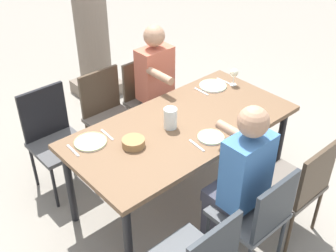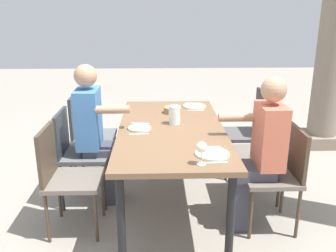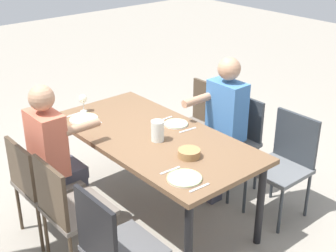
{
  "view_description": "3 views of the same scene",
  "coord_description": "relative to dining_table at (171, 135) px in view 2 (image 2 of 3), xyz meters",
  "views": [
    {
      "loc": [
        -1.92,
        -1.99,
        2.61
      ],
      "look_at": [
        -0.11,
        0.05,
        0.78
      ],
      "focal_mm": 44.65,
      "sensor_mm": 36.0,
      "label": 1
    },
    {
      "loc": [
        3.1,
        -0.13,
        1.8
      ],
      "look_at": [
        -0.0,
        -0.03,
        0.79
      ],
      "focal_mm": 39.53,
      "sensor_mm": 36.0,
      "label": 2
    },
    {
      "loc": [
        -2.76,
        2.18,
        2.48
      ],
      "look_at": [
        -0.09,
        -0.08,
        0.86
      ],
      "focal_mm": 50.83,
      "sensor_mm": 36.0,
      "label": 3
    }
  ],
  "objects": [
    {
      "name": "chair_east_north",
      "position": [
        0.36,
        0.88,
        -0.19
      ],
      "size": [
        0.44,
        0.44,
        0.87
      ],
      "color": "#6A6158",
      "rests_on": "ground"
    },
    {
      "name": "chair_west_north",
      "position": [
        -0.7,
        0.89,
        -0.17
      ],
      "size": [
        0.44,
        0.44,
        0.93
      ],
      "color": "#4F4F50",
      "rests_on": "ground"
    },
    {
      "name": "stone_column_near",
      "position": [
        -1.54,
        2.08,
        0.67
      ],
      "size": [
        0.49,
        0.49,
        2.8
      ],
      "color": "gray",
      "rests_on": "ground"
    },
    {
      "name": "spoon_1",
      "position": [
        0.18,
        -0.28,
        0.07
      ],
      "size": [
        0.02,
        0.17,
        0.01
      ],
      "primitive_type": "cube",
      "rotation": [
        0.0,
        0.0,
        0.04
      ],
      "color": "silver",
      "rests_on": "dining_table"
    },
    {
      "name": "spoon_2",
      "position": [
        0.79,
        0.27,
        0.07
      ],
      "size": [
        0.02,
        0.17,
        0.01
      ],
      "primitive_type": "cube",
      "rotation": [
        0.0,
        0.0,
        0.05
      ],
      "color": "silver",
      "rests_on": "dining_table"
    },
    {
      "name": "wine_glass_2",
      "position": [
        0.8,
        0.17,
        0.19
      ],
      "size": [
        0.08,
        0.08,
        0.16
      ],
      "color": "white",
      "rests_on": "dining_table"
    },
    {
      "name": "plate_1",
      "position": [
        0.03,
        -0.28,
        0.08
      ],
      "size": [
        0.21,
        0.21,
        0.02
      ],
      "color": "white",
      "rests_on": "dining_table"
    },
    {
      "name": "spoon_0",
      "position": [
        -0.54,
        0.27,
        0.07
      ],
      "size": [
        0.03,
        0.17,
        0.01
      ],
      "primitive_type": "cube",
      "rotation": [
        0.0,
        0.0,
        -0.07
      ],
      "color": "silver",
      "rests_on": "dining_table"
    },
    {
      "name": "chair_mid_south",
      "position": [
        -0.12,
        -0.88,
        -0.17
      ],
      "size": [
        0.44,
        0.44,
        0.89
      ],
      "color": "#5B5E61",
      "rests_on": "ground"
    },
    {
      "name": "chair_east_south",
      "position": [
        0.36,
        -0.88,
        -0.19
      ],
      "size": [
        0.44,
        0.44,
        0.89
      ],
      "color": "#6A6158",
      "rests_on": "ground"
    },
    {
      "name": "plate_0",
      "position": [
        -0.69,
        0.27,
        0.08
      ],
      "size": [
        0.25,
        0.25,
        0.02
      ],
      "color": "silver",
      "rests_on": "dining_table"
    },
    {
      "name": "fork_0",
      "position": [
        -0.84,
        0.27,
        0.07
      ],
      "size": [
        0.02,
        0.17,
        0.01
      ],
      "primitive_type": "cube",
      "rotation": [
        0.0,
        0.0,
        -0.05
      ],
      "color": "silver",
      "rests_on": "dining_table"
    },
    {
      "name": "fork_1",
      "position": [
        -0.12,
        -0.28,
        0.07
      ],
      "size": [
        0.03,
        0.17,
        0.01
      ],
      "primitive_type": "cube",
      "rotation": [
        0.0,
        0.0,
        -0.11
      ],
      "color": "silver",
      "rests_on": "dining_table"
    },
    {
      "name": "water_pitcher",
      "position": [
        -0.1,
        0.03,
        0.15
      ],
      "size": [
        0.11,
        0.11,
        0.17
      ],
      "color": "white",
      "rests_on": "dining_table"
    },
    {
      "name": "ground_plane",
      "position": [
        0.0,
        0.0,
        -0.7
      ],
      "size": [
        16.0,
        16.0,
        0.0
      ],
      "primitive_type": "plane",
      "color": "gray"
    },
    {
      "name": "chair_west_south",
      "position": [
        -0.7,
        -0.88,
        -0.18
      ],
      "size": [
        0.44,
        0.44,
        0.9
      ],
      "color": "#5B5E61",
      "rests_on": "ground"
    },
    {
      "name": "chair_mid_north",
      "position": [
        -0.12,
        0.88,
        -0.18
      ],
      "size": [
        0.44,
        0.44,
        0.91
      ],
      "color": "#6A6158",
      "rests_on": "ground"
    },
    {
      "name": "bread_basket",
      "position": [
        -0.47,
        0.03,
        0.1
      ],
      "size": [
        0.17,
        0.17,
        0.06
      ],
      "primitive_type": "cylinder",
      "color": "#9E7547",
      "rests_on": "dining_table"
    },
    {
      "name": "fork_2",
      "position": [
        0.49,
        0.27,
        0.07
      ],
      "size": [
        0.02,
        0.17,
        0.01
      ],
      "primitive_type": "cube",
      "rotation": [
        0.0,
        0.0,
        -0.03
      ],
      "color": "silver",
      "rests_on": "dining_table"
    },
    {
      "name": "diner_man_white",
      "position": [
        -0.12,
        -0.68,
        0.0
      ],
      "size": [
        0.35,
        0.49,
        1.32
      ],
      "color": "#3F3F4C",
      "rests_on": "ground"
    },
    {
      "name": "plate_2",
      "position": [
        0.64,
        0.27,
        0.08
      ],
      "size": [
        0.25,
        0.25,
        0.02
      ],
      "color": "white",
      "rests_on": "dining_table"
    },
    {
      "name": "dining_table",
      "position": [
        0.0,
        0.0,
        0.0
      ],
      "size": [
        1.87,
        0.92,
        0.77
      ],
      "color": "brown",
      "rests_on": "ground"
    },
    {
      "name": "diner_woman_green",
      "position": [
        0.36,
        0.7,
        -0.01
      ],
      "size": [
        0.34,
        0.49,
        1.29
      ],
      "color": "#3F3F4C",
      "rests_on": "ground"
    }
  ]
}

